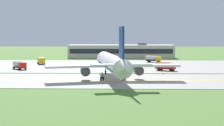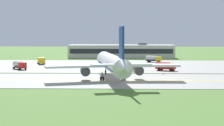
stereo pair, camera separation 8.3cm
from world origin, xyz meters
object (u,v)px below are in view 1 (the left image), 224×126
(service_truck_baggage, at_px, (41,60))
(service_truck_fuel, at_px, (165,66))
(service_truck_catering, at_px, (19,65))
(service_truck_pushback, at_px, (153,59))
(airplane_lead, at_px, (112,63))

(service_truck_baggage, bearing_deg, service_truck_fuel, -28.09)
(service_truck_baggage, distance_m, service_truck_catering, 20.69)
(service_truck_baggage, xyz_separation_m, service_truck_pushback, (42.47, 10.50, 0.00))
(airplane_lead, relative_size, service_truck_baggage, 6.24)
(service_truck_pushback, bearing_deg, service_truck_baggage, -166.12)
(service_truck_catering, height_order, service_truck_pushback, same)
(service_truck_fuel, bearing_deg, airplane_lead, -123.83)
(service_truck_baggage, xyz_separation_m, service_truck_catering, (-2.30, -20.56, 0.00))
(airplane_lead, distance_m, service_truck_fuel, 28.06)
(service_truck_fuel, xyz_separation_m, service_truck_pushback, (-0.86, 33.63, 0.00))
(service_truck_catering, bearing_deg, service_truck_baggage, 83.63)
(airplane_lead, xyz_separation_m, service_truck_catering, (-30.07, 25.78, -2.60))
(airplane_lead, xyz_separation_m, service_truck_baggage, (-27.77, 46.34, -2.60))
(service_truck_pushback, bearing_deg, airplane_lead, -104.50)
(service_truck_catering, relative_size, service_truck_pushback, 0.92)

